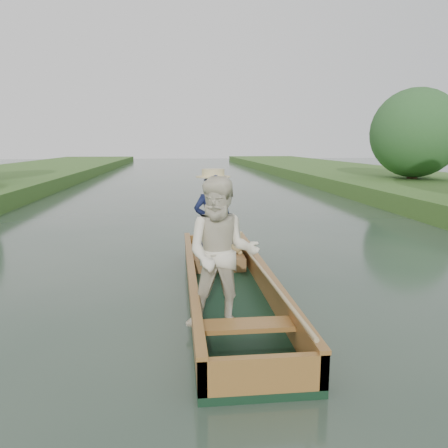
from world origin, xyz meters
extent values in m
plane|color=#283D30|center=(0.00, 0.00, 0.00)|extent=(120.00, 120.00, 0.00)
cylinder|color=#47331E|center=(9.80, 12.83, 1.10)|extent=(0.44, 0.44, 2.20)
sphere|color=#245221|center=(9.80, 12.83, 2.60)|extent=(3.89, 3.89, 3.89)
sphere|color=#245221|center=(10.40, 13.13, 2.20)|extent=(2.20, 2.20, 2.20)
cube|color=black|center=(0.00, 0.00, 0.04)|extent=(1.10, 5.00, 0.08)
cube|color=#9E6431|center=(-0.51, 0.00, 0.24)|extent=(0.08, 5.00, 0.32)
cube|color=#9E6431|center=(0.51, 0.00, 0.24)|extent=(0.08, 5.00, 0.32)
cube|color=#9E6431|center=(0.00, 2.46, 0.24)|extent=(1.10, 0.08, 0.32)
cube|color=#9E6431|center=(0.00, -2.46, 0.24)|extent=(1.10, 0.08, 0.32)
cube|color=#9E6431|center=(-0.51, 0.00, 0.42)|extent=(0.10, 5.00, 0.04)
cube|color=#9E6431|center=(0.51, 0.00, 0.42)|extent=(0.10, 5.00, 0.04)
cube|color=#9E6431|center=(0.00, 1.90, 0.30)|extent=(0.94, 0.30, 0.05)
cube|color=#9E6431|center=(0.00, -1.60, 0.30)|extent=(0.94, 0.30, 0.05)
imported|color=#131A3E|center=(-0.14, 0.80, 0.90)|extent=(0.65, 0.47, 1.63)
cylinder|color=beige|center=(-0.14, 0.80, 1.67)|extent=(0.52, 0.52, 0.12)
imported|color=#ECE4C8|center=(-0.21, -1.13, 0.93)|extent=(0.92, 0.77, 1.70)
cube|color=#A15F34|center=(-0.02, 1.43, 0.19)|extent=(0.85, 0.90, 0.22)
sphere|color=tan|center=(0.29, 1.33, 0.42)|extent=(0.22, 0.22, 0.22)
sphere|color=tan|center=(0.29, 1.32, 0.59)|extent=(0.17, 0.17, 0.17)
sphere|color=tan|center=(0.23, 1.32, 0.66)|extent=(0.06, 0.06, 0.06)
sphere|color=tan|center=(0.35, 1.32, 0.66)|extent=(0.06, 0.06, 0.06)
sphere|color=tan|center=(0.29, 1.25, 0.57)|extent=(0.07, 0.07, 0.07)
sphere|color=tan|center=(0.19, 1.31, 0.46)|extent=(0.08, 0.08, 0.08)
sphere|color=tan|center=(0.39, 1.31, 0.46)|extent=(0.08, 0.08, 0.08)
sphere|color=tan|center=(0.23, 1.30, 0.33)|extent=(0.09, 0.09, 0.09)
sphere|color=tan|center=(0.34, 1.30, 0.33)|extent=(0.09, 0.09, 0.09)
cylinder|color=silver|center=(-0.15, 1.90, 0.33)|extent=(0.07, 0.07, 0.01)
cylinder|color=silver|center=(-0.15, 1.90, 0.37)|extent=(0.01, 0.01, 0.08)
ellipsoid|color=silver|center=(-0.15, 1.90, 0.43)|extent=(0.09, 0.09, 0.05)
cylinder|color=tan|center=(0.43, -0.23, 0.46)|extent=(0.04, 4.55, 0.20)
camera|label=1|loc=(-0.68, -5.73, 2.12)|focal=35.00mm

